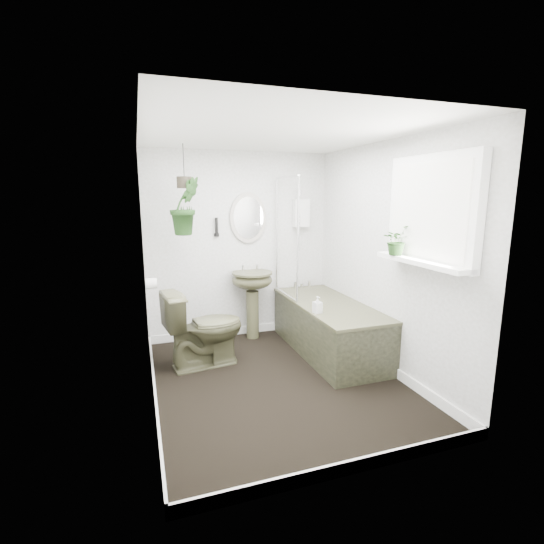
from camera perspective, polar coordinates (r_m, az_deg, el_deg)
name	(u,v)px	position (r m, az deg, el deg)	size (l,w,h in m)	color
floor	(277,381)	(3.98, 0.72, -15.54)	(2.30, 2.80, 0.02)	black
ceiling	(278,132)	(3.60, 0.82, 19.62)	(2.30, 2.80, 0.02)	white
wall_back	(240,246)	(4.95, -4.73, 3.78)	(2.30, 0.02, 2.30)	white
wall_front	(358,304)	(2.37, 12.33, -4.48)	(2.30, 0.02, 2.30)	white
wall_left	(145,272)	(3.41, -17.91, -0.02)	(0.02, 2.80, 2.30)	white
wall_right	(385,258)	(4.15, 16.05, 1.97)	(0.02, 2.80, 2.30)	white
skirting	(277,376)	(3.96, 0.73, -14.77)	(2.30, 2.80, 0.10)	white
bathtub	(328,327)	(4.59, 8.15, -7.93)	(0.72, 1.72, 0.58)	#44442C
bath_screen	(287,238)	(4.68, 2.13, 4.99)	(0.04, 0.72, 1.40)	silver
shower_box	(301,213)	(5.11, 4.23, 8.52)	(0.20, 0.10, 0.35)	white
oval_mirror	(248,218)	(4.91, -3.45, 7.84)	(0.46, 0.03, 0.62)	#B6ADA1
wall_sconce	(217,227)	(4.82, -8.03, 6.50)	(0.04, 0.04, 0.22)	black
toilet_roll_holder	(151,283)	(4.15, -17.09, -1.60)	(0.11, 0.11, 0.11)	white
window_recess	(432,211)	(3.51, 22.11, 8.23)	(0.08, 1.00, 0.90)	white
window_sill	(421,262)	(3.50, 20.75, 1.40)	(0.18, 1.00, 0.04)	white
window_blinds	(427,211)	(3.48, 21.54, 8.26)	(0.01, 0.86, 0.76)	white
toilet	(204,328)	(4.22, -9.79, -7.94)	(0.46, 0.81, 0.83)	#44442C
pedestal_sink	(252,305)	(4.95, -2.85, -4.77)	(0.50, 0.43, 0.85)	#44442C
sill_plant	(396,240)	(3.67, 17.55, 4.42)	(0.24, 0.21, 0.26)	black
hanging_plant	(185,206)	(4.34, -12.43, 9.30)	(0.34, 0.27, 0.61)	black
soap_bottle	(318,305)	(4.09, 6.61, -4.73)	(0.08, 0.08, 0.17)	black
hanging_pot	(184,182)	(4.34, -12.57, 12.54)	(0.16, 0.16, 0.12)	black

